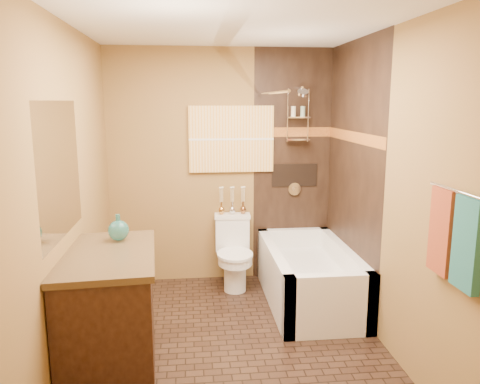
{
  "coord_description": "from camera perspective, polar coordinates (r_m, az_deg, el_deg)",
  "views": [
    {
      "loc": [
        -0.33,
        -3.48,
        1.95
      ],
      "look_at": [
        0.08,
        0.4,
        1.19
      ],
      "focal_mm": 35.0,
      "sensor_mm": 36.0,
      "label": 1
    }
  ],
  "objects": [
    {
      "name": "floor",
      "position": [
        4.0,
        -0.6,
        -18.1
      ],
      "size": [
        3.0,
        3.0,
        0.0
      ],
      "primitive_type": "plane",
      "color": "black",
      "rests_on": "ground"
    },
    {
      "name": "wall_left",
      "position": [
        3.65,
        -19.74,
        -0.63
      ],
      "size": [
        0.02,
        3.0,
        2.5
      ],
      "primitive_type": "cube",
      "color": "olive",
      "rests_on": "floor"
    },
    {
      "name": "wall_right",
      "position": [
        3.86,
        17.37,
        0.13
      ],
      "size": [
        0.02,
        3.0,
        2.5
      ],
      "primitive_type": "cube",
      "color": "olive",
      "rests_on": "floor"
    },
    {
      "name": "wall_back",
      "position": [
        5.04,
        -2.29,
        3.07
      ],
      "size": [
        2.4,
        0.02,
        2.5
      ],
      "primitive_type": "cube",
      "color": "olive",
      "rests_on": "floor"
    },
    {
      "name": "wall_front",
      "position": [
        2.12,
        3.3,
        -8.14
      ],
      "size": [
        2.4,
        0.02,
        2.5
      ],
      "primitive_type": "cube",
      "color": "olive",
      "rests_on": "floor"
    },
    {
      "name": "ceiling",
      "position": [
        3.54,
        -0.69,
        20.03
      ],
      "size": [
        3.0,
        3.0,
        0.0
      ],
      "primitive_type": "plane",
      "color": "silver",
      "rests_on": "wall_back"
    },
    {
      "name": "alcove_tile_back",
      "position": [
        5.13,
        6.4,
        3.16
      ],
      "size": [
        0.85,
        0.01,
        2.5
      ],
      "primitive_type": "cube",
      "color": "black",
      "rests_on": "wall_back"
    },
    {
      "name": "alcove_tile_right",
      "position": [
        4.55,
        13.5,
        1.91
      ],
      "size": [
        0.01,
        1.5,
        2.5
      ],
      "primitive_type": "cube",
      "color": "black",
      "rests_on": "wall_right"
    },
    {
      "name": "mosaic_band_back",
      "position": [
        5.09,
        6.51,
        7.27
      ],
      "size": [
        0.85,
        0.01,
        0.1
      ],
      "primitive_type": "cube",
      "color": "brown",
      "rests_on": "alcove_tile_back"
    },
    {
      "name": "mosaic_band_right",
      "position": [
        4.5,
        13.59,
        6.56
      ],
      "size": [
        0.01,
        1.5,
        0.1
      ],
      "primitive_type": "cube",
      "color": "brown",
      "rests_on": "alcove_tile_right"
    },
    {
      "name": "alcove_niche",
      "position": [
        5.15,
        6.66,
        2.05
      ],
      "size": [
        0.5,
        0.01,
        0.25
      ],
      "primitive_type": "cube",
      "color": "black",
      "rests_on": "alcove_tile_back"
    },
    {
      "name": "shower_fixtures",
      "position": [
        4.99,
        7.06,
        7.72
      ],
      "size": [
        0.24,
        0.33,
        1.16
      ],
      "color": "silver",
      "rests_on": "floor"
    },
    {
      "name": "curtain_rod",
      "position": [
        4.29,
        3.79,
        11.98
      ],
      "size": [
        0.03,
        1.55,
        0.03
      ],
      "primitive_type": "cylinder",
      "rotation": [
        1.57,
        0.0,
        0.0
      ],
      "color": "silver",
      "rests_on": "wall_back"
    },
    {
      "name": "towel_bar",
      "position": [
        2.89,
        24.9,
        0.1
      ],
      "size": [
        0.02,
        0.55,
        0.02
      ],
      "primitive_type": "cylinder",
      "rotation": [
        1.57,
        0.0,
        0.0
      ],
      "color": "silver",
      "rests_on": "wall_right"
    },
    {
      "name": "towel_teal",
      "position": [
        2.85,
        25.98,
        -5.74
      ],
      "size": [
        0.05,
        0.22,
        0.52
      ],
      "primitive_type": "cube",
      "color": "#1C5F57",
      "rests_on": "towel_bar"
    },
    {
      "name": "towel_rust",
      "position": [
        3.06,
        23.42,
        -4.41
      ],
      "size": [
        0.05,
        0.22,
        0.52
      ],
      "primitive_type": "cube",
      "color": "maroon",
      "rests_on": "towel_bar"
    },
    {
      "name": "sunset_painting",
      "position": [
        4.99,
        -1.06,
        6.46
      ],
      "size": [
        0.9,
        0.04,
        0.7
      ],
      "primitive_type": "cube",
      "color": "gold",
      "rests_on": "wall_back"
    },
    {
      "name": "vanity_mirror",
      "position": [
        3.3,
        -21.08,
        2.52
      ],
      "size": [
        0.01,
        1.0,
        0.9
      ],
      "primitive_type": "cube",
      "color": "white",
      "rests_on": "wall_left"
    },
    {
      "name": "bathtub",
      "position": [
        4.7,
        8.4,
        -10.62
      ],
      "size": [
        0.8,
        1.5,
        0.55
      ],
      "color": "white",
      "rests_on": "floor"
    },
    {
      "name": "toilet",
      "position": [
        4.97,
        -0.75,
        -7.34
      ],
      "size": [
        0.39,
        0.57,
        0.75
      ],
      "rotation": [
        0.0,
        0.0,
        -0.06
      ],
      "color": "white",
      "rests_on": "floor"
    },
    {
      "name": "vanity",
      "position": [
        3.54,
        -15.63,
        -14.17
      ],
      "size": [
        0.72,
        1.09,
        0.92
      ],
      "rotation": [
        0.0,
        0.0,
        0.08
      ],
      "color": "black",
      "rests_on": "floor"
    },
    {
      "name": "teal_bottle",
      "position": [
        3.6,
        -14.61,
        -4.22
      ],
      "size": [
        0.18,
        0.18,
        0.24
      ],
      "primitive_type": null,
      "rotation": [
        0.0,
        0.0,
        -0.14
      ],
      "color": "#236B62",
      "rests_on": "vanity"
    },
    {
      "name": "bud_vases",
      "position": [
        5.0,
        -0.95,
        -0.95
      ],
      "size": [
        0.3,
        0.06,
        0.29
      ],
      "color": "#BA833A",
      "rests_on": "toilet"
    }
  ]
}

